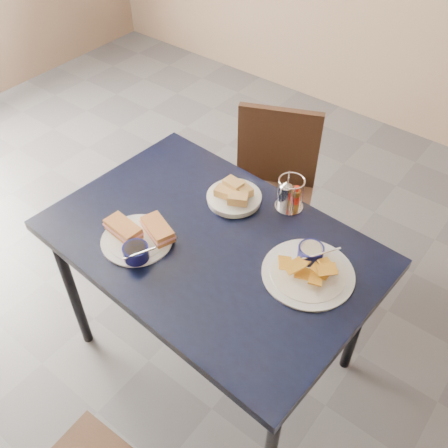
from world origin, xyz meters
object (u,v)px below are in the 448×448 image
Objects in this scene: chair_far at (279,184)px; sandwich_plate at (139,237)px; plantain_plate at (309,267)px; dining_table at (211,253)px; bread_basket at (234,196)px; condiment_caddy at (289,195)px.

chair_far is 0.91m from sandwich_plate.
dining_table is at bearing -164.58° from plantain_plate.
plantain_plate is (0.55, 0.26, -0.01)m from sandwich_plate.
bread_basket is (0.08, -0.47, 0.29)m from chair_far.
dining_table is at bearing 39.56° from sandwich_plate.
condiment_caddy is at bearing 28.98° from bread_basket.
chair_far is 0.56m from bread_basket.
condiment_caddy is at bearing 69.80° from dining_table.
plantain_plate is (0.35, 0.10, 0.09)m from dining_table.
condiment_caddy reaches higher than plantain_plate.
condiment_caddy is at bearing 57.01° from sandwich_plate.
chair_far is 2.84× the size of sandwich_plate.
chair_far is at bearing 125.29° from condiment_caddy.
bread_basket is (0.14, 0.39, -0.00)m from sandwich_plate.
chair_far is 3.97× the size of bread_basket.
plantain_plate reaches higher than chair_far.
plantain_plate is (0.49, -0.60, 0.29)m from chair_far.
chair_far reaches higher than dining_table.
bread_basket is at bearing -151.02° from condiment_caddy.
bread_basket is at bearing 162.83° from plantain_plate.
dining_table is 1.47× the size of chair_far.
sandwich_plate reaches higher than chair_far.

